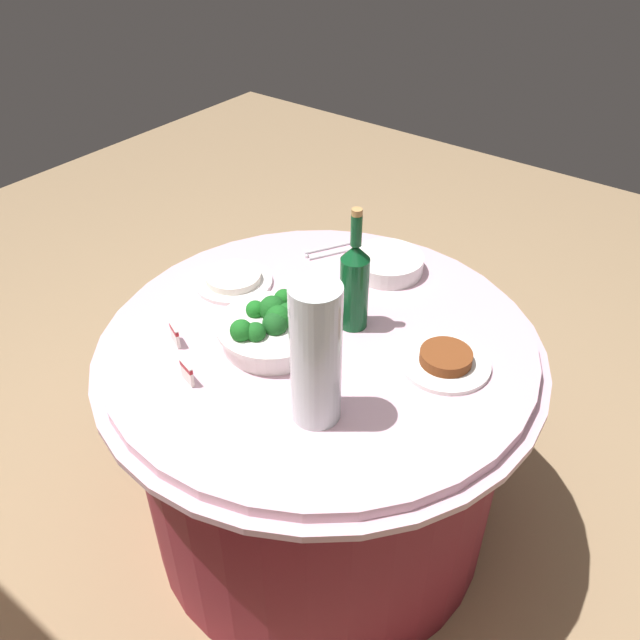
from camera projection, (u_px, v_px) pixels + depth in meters
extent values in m
plane|color=#9E7F5B|center=(320.00, 515.00, 2.15)|extent=(6.00, 6.00, 0.00)
cylinder|color=maroon|center=(320.00, 442.00, 1.94)|extent=(1.01, 1.01, 0.69)
cylinder|color=#E0B2C6|center=(320.00, 348.00, 1.73)|extent=(1.16, 1.16, 0.02)
cylinder|color=#E0B2C6|center=(320.00, 340.00, 1.71)|extent=(1.10, 1.10, 0.03)
cylinder|color=white|center=(273.00, 335.00, 1.67)|extent=(0.26, 0.26, 0.05)
cylinder|color=white|center=(272.00, 325.00, 1.65)|extent=(0.28, 0.28, 0.01)
sphere|color=#196C1E|center=(255.00, 310.00, 1.67)|extent=(0.05, 0.05, 0.05)
sphere|color=#19771E|center=(277.00, 308.00, 1.67)|extent=(0.05, 0.05, 0.05)
sphere|color=#19671E|center=(284.00, 299.00, 1.70)|extent=(0.05, 0.05, 0.05)
sphere|color=#19661E|center=(241.00, 331.00, 1.59)|extent=(0.06, 0.06, 0.06)
sphere|color=#195E1E|center=(255.00, 332.00, 1.59)|extent=(0.05, 0.05, 0.05)
sphere|color=#195D1E|center=(274.00, 327.00, 1.62)|extent=(0.05, 0.05, 0.05)
sphere|color=#195D1E|center=(272.00, 309.00, 1.67)|extent=(0.07, 0.07, 0.07)
sphere|color=#195C1E|center=(288.00, 315.00, 1.65)|extent=(0.06, 0.06, 0.06)
sphere|color=#19531E|center=(275.00, 324.00, 1.62)|extent=(0.06, 0.06, 0.06)
sphere|color=#19621E|center=(278.00, 318.00, 1.63)|extent=(0.07, 0.07, 0.07)
cylinder|color=white|center=(387.00, 269.00, 1.95)|extent=(0.21, 0.21, 0.01)
cylinder|color=white|center=(387.00, 266.00, 1.94)|extent=(0.21, 0.21, 0.01)
cylinder|color=white|center=(387.00, 264.00, 1.94)|extent=(0.21, 0.21, 0.01)
cylinder|color=white|center=(387.00, 261.00, 1.93)|extent=(0.21, 0.21, 0.01)
cylinder|color=white|center=(388.00, 258.00, 1.92)|extent=(0.21, 0.21, 0.01)
cylinder|color=#0E4B22|center=(354.00, 293.00, 1.68)|extent=(0.07, 0.07, 0.20)
cone|color=#0E4B22|center=(356.00, 252.00, 1.61)|extent=(0.07, 0.07, 0.04)
cylinder|color=#0E4B22|center=(356.00, 230.00, 1.58)|extent=(0.03, 0.03, 0.08)
cylinder|color=#B2844C|center=(357.00, 212.00, 1.55)|extent=(0.03, 0.03, 0.02)
cylinder|color=silver|center=(316.00, 355.00, 1.38)|extent=(0.11, 0.11, 0.34)
sphere|color=#E5B26B|center=(308.00, 397.00, 1.47)|extent=(0.06, 0.06, 0.06)
sphere|color=#E5B26B|center=(315.00, 407.00, 1.44)|extent=(0.06, 0.06, 0.06)
sphere|color=#E5B26B|center=(325.00, 398.00, 1.46)|extent=(0.06, 0.06, 0.06)
sphere|color=#72C64C|center=(306.00, 382.00, 1.43)|extent=(0.06, 0.06, 0.06)
sphere|color=#72C64C|center=(320.00, 388.00, 1.41)|extent=(0.06, 0.06, 0.06)
sphere|color=#72C64C|center=(321.00, 377.00, 1.44)|extent=(0.06, 0.06, 0.06)
sphere|color=red|center=(307.00, 367.00, 1.38)|extent=(0.06, 0.06, 0.06)
sphere|color=red|center=(325.00, 367.00, 1.39)|extent=(0.06, 0.06, 0.06)
sphere|color=red|center=(316.00, 357.00, 1.41)|extent=(0.06, 0.06, 0.06)
cylinder|color=silver|center=(328.00, 248.00, 2.05)|extent=(0.08, 0.14, 0.01)
cylinder|color=silver|center=(333.00, 253.00, 2.02)|extent=(0.08, 0.14, 0.01)
sphere|color=silver|center=(307.00, 256.00, 2.01)|extent=(0.01, 0.01, 0.01)
cylinder|color=white|center=(234.00, 282.00, 1.89)|extent=(0.22, 0.22, 0.01)
cylinder|color=white|center=(233.00, 277.00, 1.88)|extent=(0.16, 0.16, 0.02)
cylinder|color=white|center=(445.00, 363.00, 1.61)|extent=(0.22, 0.22, 0.01)
cylinder|color=brown|center=(446.00, 357.00, 1.60)|extent=(0.13, 0.13, 0.03)
cube|color=white|center=(307.00, 290.00, 1.82)|extent=(0.05, 0.03, 0.05)
cube|color=maroon|center=(307.00, 285.00, 1.81)|extent=(0.05, 0.03, 0.01)
cube|color=white|center=(187.00, 373.00, 1.55)|extent=(0.05, 0.02, 0.05)
cube|color=maroon|center=(186.00, 367.00, 1.54)|extent=(0.05, 0.02, 0.01)
cube|color=white|center=(175.00, 335.00, 1.66)|extent=(0.05, 0.03, 0.05)
cube|color=maroon|center=(174.00, 329.00, 1.65)|extent=(0.05, 0.03, 0.01)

